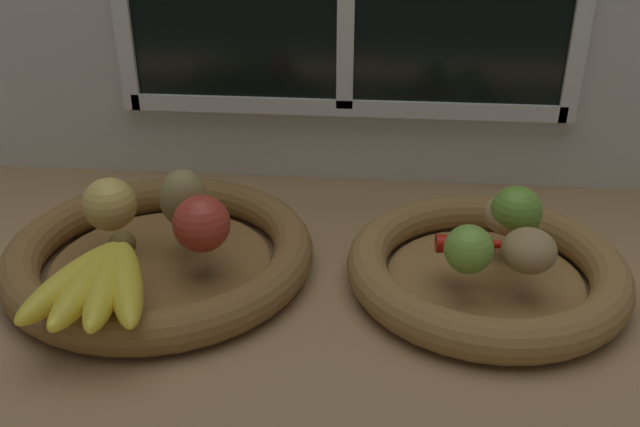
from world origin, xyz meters
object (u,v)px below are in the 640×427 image
at_px(pear_brown, 183,198).
at_px(banana_bunch_front, 100,280).
at_px(lime_far, 516,211).
at_px(chili_pepper, 489,244).
at_px(potato_small, 529,251).
at_px(fruit_bowl_right, 486,270).
at_px(apple_red_right, 202,224).
at_px(apple_golden_left, 110,204).
at_px(potato_back, 504,216).
at_px(lime_near, 469,249).
at_px(fruit_bowl_left, 160,255).

relative_size(pear_brown, banana_bunch_front, 0.41).
relative_size(lime_far, chili_pepper, 0.51).
bearing_deg(potato_small, lime_far, 91.49).
distance_m(fruit_bowl_right, apple_red_right, 0.33).
bearing_deg(apple_red_right, apple_golden_left, 162.06).
height_order(apple_red_right, apple_golden_left, apple_red_right).
height_order(fruit_bowl_right, pear_brown, pear_brown).
xyz_separation_m(potato_back, lime_far, (0.01, -0.01, 0.01)).
relative_size(apple_golden_left, chili_pepper, 0.54).
bearing_deg(fruit_bowl_right, banana_bunch_front, -163.12).
distance_m(fruit_bowl_right, lime_far, 0.08).
height_order(pear_brown, potato_back, pear_brown).
bearing_deg(potato_back, lime_near, -118.98).
xyz_separation_m(fruit_bowl_right, potato_small, (0.04, -0.04, 0.05)).
relative_size(lime_near, lime_far, 0.88).
distance_m(apple_red_right, pear_brown, 0.06).
bearing_deg(apple_red_right, lime_near, -3.87).
xyz_separation_m(apple_red_right, pear_brown, (-0.04, 0.05, 0.00)).
bearing_deg(lime_near, pear_brown, 167.39).
distance_m(fruit_bowl_right, lime_near, 0.07).
distance_m(potato_back, lime_far, 0.02).
bearing_deg(fruit_bowl_right, lime_far, 52.13).
relative_size(fruit_bowl_left, lime_near, 6.86).
bearing_deg(lime_near, potato_back, 61.02).
distance_m(fruit_bowl_right, banana_bunch_front, 0.43).
distance_m(apple_red_right, lime_near, 0.30).
bearing_deg(chili_pepper, banana_bunch_front, -166.83).
distance_m(potato_small, lime_near, 0.07).
height_order(pear_brown, banana_bunch_front, pear_brown).
distance_m(potato_small, chili_pepper, 0.05).
height_order(pear_brown, potato_small, pear_brown).
relative_size(fruit_bowl_left, banana_bunch_front, 2.07).
xyz_separation_m(fruit_bowl_left, pear_brown, (0.03, 0.03, 0.06)).
bearing_deg(potato_small, banana_bunch_front, -168.82).
bearing_deg(potato_back, fruit_bowl_right, -114.44).
distance_m(pear_brown, potato_small, 0.40).
bearing_deg(chili_pepper, lime_near, -128.26).
relative_size(fruit_bowl_right, banana_bunch_front, 1.82).
xyz_separation_m(banana_bunch_front, potato_back, (0.43, 0.17, 0.00)).
bearing_deg(fruit_bowl_right, fruit_bowl_left, -180.00).
bearing_deg(apple_red_right, potato_small, -1.97).
xyz_separation_m(potato_small, lime_far, (-0.00, 0.08, 0.01)).
bearing_deg(potato_small, lime_near, -173.33).
height_order(potato_back, lime_near, lime_near).
bearing_deg(potato_back, banana_bunch_front, -158.06).
bearing_deg(potato_back, apple_golden_left, -175.86).
height_order(apple_golden_left, lime_near, apple_golden_left).
xyz_separation_m(fruit_bowl_left, potato_small, (0.43, -0.04, 0.05)).
height_order(fruit_bowl_left, pear_brown, pear_brown).
xyz_separation_m(apple_golden_left, pear_brown, (0.09, 0.01, 0.00)).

